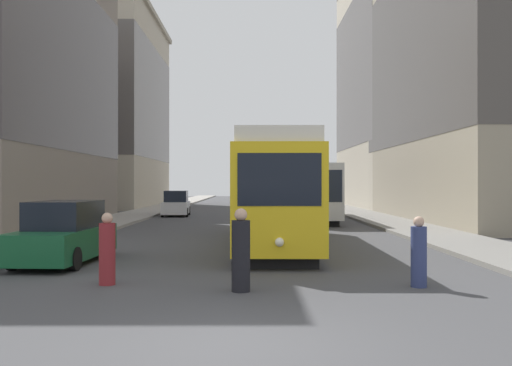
{
  "coord_description": "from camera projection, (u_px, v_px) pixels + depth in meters",
  "views": [
    {
      "loc": [
        0.19,
        -8.34,
        2.33
      ],
      "look_at": [
        0.31,
        10.71,
        2.35
      ],
      "focal_mm": 40.81,
      "sensor_mm": 36.0,
      "label": 1
    }
  ],
  "objects": [
    {
      "name": "pedestrian_crossing_far",
      "position": [
        419.0,
        254.0,
        13.09
      ],
      "size": [
        0.36,
        0.36,
        1.6
      ],
      "rotation": [
        0.0,
        0.0,
        5.54
      ],
      "color": "navy",
      "rests_on": "ground"
    },
    {
      "name": "sidewalk_left",
      "position": [
        151.0,
        211.0,
        48.28
      ],
      "size": [
        3.23,
        120.0,
        0.15
      ],
      "primitive_type": "cube",
      "color": "gray",
      "rests_on": "ground"
    },
    {
      "name": "pedestrian_crossing_near",
      "position": [
        107.0,
        251.0,
        13.38
      ],
      "size": [
        0.37,
        0.37,
        1.66
      ],
      "rotation": [
        0.0,
        0.0,
        2.74
      ],
      "color": "maroon",
      "rests_on": "ground"
    },
    {
      "name": "sidewalk_right",
      "position": [
        349.0,
        211.0,
        48.38
      ],
      "size": [
        3.23,
        120.0,
        0.15
      ],
      "primitive_type": "cube",
      "color": "gray",
      "rests_on": "ground"
    },
    {
      "name": "transit_bus",
      "position": [
        310.0,
        190.0,
        37.19
      ],
      "size": [
        2.72,
        12.98,
        3.45
      ],
      "rotation": [
        0.0,
        0.0,
        -0.01
      ],
      "color": "black",
      "rests_on": "ground"
    },
    {
      "name": "building_right_corner",
      "position": [
        415.0,
        81.0,
        56.71
      ],
      "size": [
        13.08,
        20.41,
        24.09
      ],
      "color": "#B2A893",
      "rests_on": "ground"
    },
    {
      "name": "pedestrian_on_sidewalk",
      "position": [
        241.0,
        253.0,
        12.54
      ],
      "size": [
        0.4,
        0.4,
        1.8
      ],
      "rotation": [
        0.0,
        0.0,
        5.65
      ],
      "color": "black",
      "rests_on": "ground"
    },
    {
      "name": "parked_car_left_near",
      "position": [
        176.0,
        204.0,
        42.04
      ],
      "size": [
        2.06,
        4.39,
        1.82
      ],
      "rotation": [
        0.0,
        0.0,
        0.05
      ],
      "color": "black",
      "rests_on": "ground"
    },
    {
      "name": "parked_car_left_mid",
      "position": [
        64.0,
        234.0,
        17.03
      ],
      "size": [
        2.06,
        4.72,
        1.82
      ],
      "rotation": [
        0.0,
        0.0,
        -0.05
      ],
      "color": "black",
      "rests_on": "ground"
    },
    {
      "name": "ground_plane",
      "position": [
        239.0,
        346.0,
        8.33
      ],
      "size": [
        200.0,
        200.0,
        0.0
      ],
      "primitive_type": "plane",
      "color": "#424244"
    },
    {
      "name": "streetcar",
      "position": [
        274.0,
        190.0,
        22.09
      ],
      "size": [
        2.86,
        13.86,
        3.89
      ],
      "rotation": [
        0.0,
        0.0,
        -0.02
      ],
      "color": "black",
      "rests_on": "ground"
    },
    {
      "name": "building_left_midblock",
      "position": [
        93.0,
        108.0,
        59.61
      ],
      "size": [
        13.26,
        21.35,
        19.71
      ],
      "color": "#B2A893",
      "rests_on": "ground"
    }
  ]
}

